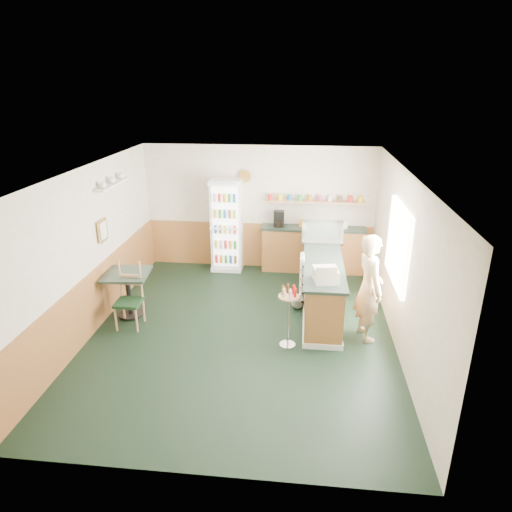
# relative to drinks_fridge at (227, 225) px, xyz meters

# --- Properties ---
(ground) EXTENTS (6.00, 6.00, 0.00)m
(ground) POSITION_rel_drinks_fridge_xyz_m (0.68, -2.74, -1.01)
(ground) COLOR black
(ground) RESTS_ON ground
(room_envelope) EXTENTS (5.04, 6.02, 2.72)m
(room_envelope) POSITION_rel_drinks_fridge_xyz_m (0.45, -2.01, 0.52)
(room_envelope) COLOR beige
(room_envelope) RESTS_ON ground
(service_counter) EXTENTS (0.68, 3.01, 1.01)m
(service_counter) POSITION_rel_drinks_fridge_xyz_m (2.03, -1.67, -0.55)
(service_counter) COLOR #A87436
(service_counter) RESTS_ON ground
(back_counter) EXTENTS (2.24, 0.42, 1.69)m
(back_counter) POSITION_rel_drinks_fridge_xyz_m (1.87, 0.06, -0.46)
(back_counter) COLOR #A87436
(back_counter) RESTS_ON ground
(drinks_fridge) EXTENTS (0.67, 0.55, 2.02)m
(drinks_fridge) POSITION_rel_drinks_fridge_xyz_m (0.00, 0.00, 0.00)
(drinks_fridge) COLOR white
(drinks_fridge) RESTS_ON ground
(display_case) EXTENTS (0.79, 0.41, 0.45)m
(display_case) POSITION_rel_drinks_fridge_xyz_m (2.03, -0.90, 0.23)
(display_case) COLOR silver
(display_case) RESTS_ON service_counter
(cash_register) EXTENTS (0.42, 0.44, 0.21)m
(cash_register) POSITION_rel_drinks_fridge_xyz_m (2.03, -2.76, 0.11)
(cash_register) COLOR beige
(cash_register) RESTS_ON service_counter
(shopkeeper) EXTENTS (0.57, 0.69, 1.78)m
(shopkeeper) POSITION_rel_drinks_fridge_xyz_m (2.73, -2.67, -0.12)
(shopkeeper) COLOR tan
(shopkeeper) RESTS_ON ground
(condiment_stand) EXTENTS (0.33, 0.33, 1.02)m
(condiment_stand) POSITION_rel_drinks_fridge_xyz_m (1.47, -3.07, -0.35)
(condiment_stand) COLOR silver
(condiment_stand) RESTS_ON ground
(newspaper_rack) EXTENTS (0.09, 0.41, 0.83)m
(newspaper_rack) POSITION_rel_drinks_fridge_xyz_m (1.67, -1.81, -0.36)
(newspaper_rack) COLOR black
(newspaper_rack) RESTS_ON ground
(cafe_table) EXTENTS (0.83, 0.83, 0.83)m
(cafe_table) POSITION_rel_drinks_fridge_xyz_m (-1.37, -2.38, -0.42)
(cafe_table) COLOR black
(cafe_table) RESTS_ON ground
(cafe_chair) EXTENTS (0.42, 0.42, 1.13)m
(cafe_chair) POSITION_rel_drinks_fridge_xyz_m (-1.23, -2.65, -0.42)
(cafe_chair) COLOR black
(cafe_chair) RESTS_ON ground
(dog_doorstop) EXTENTS (0.25, 0.32, 0.30)m
(dog_doorstop) POSITION_rel_drinks_fridge_xyz_m (1.60, -1.79, -0.87)
(dog_doorstop) COLOR gray
(dog_doorstop) RESTS_ON ground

